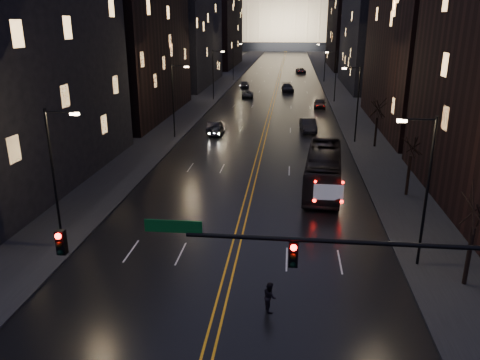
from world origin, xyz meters
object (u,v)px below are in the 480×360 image
(receding_car_a, at_px, (308,125))
(oncoming_car_a, at_px, (217,130))
(traffic_signal, at_px, (358,269))
(pedestrian_b, at_px, (270,297))
(bus, at_px, (323,170))
(oncoming_car_b, at_px, (214,127))

(receding_car_a, bearing_deg, oncoming_car_a, -169.29)
(traffic_signal, bearing_deg, receding_car_a, 90.39)
(oncoming_car_a, distance_m, pedestrian_b, 38.51)
(bus, distance_m, pedestrian_b, 19.12)
(oncoming_car_a, height_order, receding_car_a, receding_car_a)
(oncoming_car_b, xyz_separation_m, pedestrian_b, (9.11, -39.21, 0.03))
(receding_car_a, bearing_deg, oncoming_car_b, -177.44)
(bus, bearing_deg, oncoming_car_b, 127.11)
(bus, bearing_deg, receding_car_a, 96.66)
(receding_car_a, relative_size, pedestrian_b, 3.30)
(traffic_signal, relative_size, bus, 1.44)
(traffic_signal, relative_size, receding_car_a, 3.34)
(pedestrian_b, bearing_deg, bus, -28.50)
(traffic_signal, xyz_separation_m, oncoming_car_a, (-11.97, 42.14, -4.41))
(bus, xyz_separation_m, receding_car_a, (-0.62, 22.13, -0.82))
(bus, relative_size, pedestrian_b, 7.68)
(oncoming_car_a, distance_m, oncoming_car_b, 1.75)
(bus, xyz_separation_m, oncoming_car_b, (-12.83, 20.47, -0.92))
(oncoming_car_a, relative_size, receding_car_a, 0.79)
(receding_car_a, xyz_separation_m, pedestrian_b, (-3.09, -40.86, -0.07))
(receding_car_a, height_order, pedestrian_b, receding_car_a)
(oncoming_car_b, bearing_deg, oncoming_car_a, 106.67)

